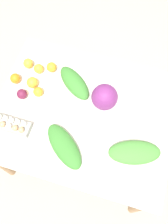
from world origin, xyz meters
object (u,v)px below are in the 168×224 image
cabbage_purple (105,97)px  greens_bunch_chard (74,83)px  orange_0 (15,78)px  orange_4 (52,67)px  orange_3 (38,92)px  greens_bunch_beet_tops (134,152)px  egg_carton (11,125)px  orange_1 (28,63)px  orange_2 (32,83)px  beet_root (22,94)px  orange_5 (39,69)px  greens_bunch_kale (64,146)px

cabbage_purple → greens_bunch_chard: size_ratio=0.58×
orange_0 → orange_4: size_ratio=1.01×
orange_3 → orange_4: orange_4 is taller
orange_3 → greens_bunch_beet_tops: bearing=-17.6°
greens_bunch_beet_tops → orange_0: (-0.95, 0.29, -0.00)m
cabbage_purple → egg_carton: bearing=-147.1°
cabbage_purple → greens_bunch_chard: cabbage_purple is taller
orange_1 → orange_2: bearing=-58.2°
egg_carton → beet_root: egg_carton is taller
cabbage_purple → orange_2: bearing=-179.1°
greens_bunch_beet_tops → orange_5: greens_bunch_beet_tops is taller
orange_3 → cabbage_purple: bearing=7.8°
orange_0 → orange_3: orange_0 is taller
cabbage_purple → greens_bunch_beet_tops: size_ratio=0.55×
greens_bunch_beet_tops → orange_5: size_ratio=4.70×
greens_bunch_kale → orange_2: (-0.37, 0.39, -0.00)m
cabbage_purple → greens_bunch_kale: (-0.16, -0.40, -0.05)m
egg_carton → orange_4: size_ratio=3.52×
orange_0 → orange_1: orange_0 is taller
greens_bunch_chard → orange_1: (-0.39, 0.07, -0.01)m
orange_5 → greens_bunch_beet_tops: bearing=-27.4°
greens_bunch_kale → orange_1: greens_bunch_kale is taller
greens_bunch_kale → egg_carton: bearing=174.3°
orange_0 → orange_2: orange_2 is taller
orange_5 → orange_4: bearing=24.1°
orange_2 → cabbage_purple: bearing=0.9°
orange_4 → orange_5: size_ratio=1.04×
greens_bunch_beet_tops → orange_1: greens_bunch_beet_tops is taller
greens_bunch_kale → orange_0: bearing=142.8°
greens_bunch_kale → orange_5: 0.64m
orange_5 → greens_bunch_kale: bearing=-54.0°
orange_1 → orange_4: size_ratio=0.99×
greens_bunch_chard → orange_5: greens_bunch_chard is taller
beet_root → greens_bunch_beet_tops: bearing=-12.4°
beet_root → orange_1: bearing=102.1°
orange_3 → orange_5: size_ratio=0.98×
greens_bunch_kale → orange_3: size_ratio=4.95×
orange_0 → orange_3: bearing=-15.5°
orange_2 → egg_carton: bearing=-92.4°
egg_carton → orange_0: 0.37m
cabbage_purple → greens_bunch_beet_tops: cabbage_purple is taller
orange_1 → orange_3: size_ratio=1.05×
egg_carton → orange_2: 0.35m
cabbage_purple → orange_5: (-0.54, 0.12, -0.06)m
greens_bunch_beet_tops → orange_1: size_ratio=4.54×
beet_root → orange_3: (0.10, 0.05, -0.00)m
greens_bunch_kale → orange_2: size_ratio=4.25×
egg_carton → orange_1: 0.50m
cabbage_purple → orange_4: 0.48m
orange_1 → greens_bunch_kale: bearing=-48.9°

